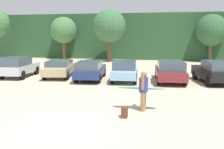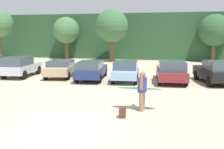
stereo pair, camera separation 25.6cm
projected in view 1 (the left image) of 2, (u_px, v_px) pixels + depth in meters
ground_plane at (65, 126)px, 9.63m from camera, size 120.00×120.00×0.00m
hillside_ridge at (143, 36)px, 38.79m from camera, size 108.00×12.00×5.94m
tree_far_left at (64, 30)px, 33.78m from camera, size 3.45×3.45×5.51m
tree_right at (109, 26)px, 30.58m from camera, size 3.91×3.91×6.21m
tree_left at (211, 30)px, 30.47m from camera, size 3.75×3.75×5.62m
parked_car_silver at (18, 66)px, 20.21m from camera, size 2.14×4.06×1.60m
parked_car_tan at (60, 68)px, 20.41m from camera, size 2.60×4.63×1.30m
parked_car_navy at (90, 70)px, 19.05m from camera, size 2.31×4.65×1.40m
parked_car_sky_blue at (125, 70)px, 18.62m from camera, size 2.10×4.06×1.45m
parked_car_maroon at (170, 71)px, 18.28m from camera, size 2.28×4.76×1.52m
parked_car_black at (215, 71)px, 17.76m from camera, size 2.67×4.27×1.60m
person_adult at (144, 89)px, 11.46m from camera, size 0.36×0.80×1.77m
surfboard_teal at (141, 88)px, 11.57m from camera, size 2.11×0.64×0.26m
backpack_dropped at (124, 112)px, 10.60m from camera, size 0.24×0.34×0.45m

